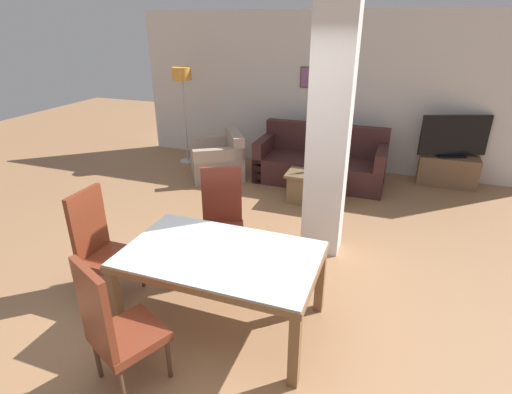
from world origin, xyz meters
TOP-DOWN VIEW (x-y plane):
  - ground_plane at (0.00, 0.00)m, footprint 18.00×18.00m
  - back_wall at (-0.00, 4.58)m, footprint 7.20×0.09m
  - divider_pillar at (0.57, 1.60)m, footprint 0.44×0.32m
  - dining_table at (0.00, 0.00)m, footprint 1.67×1.01m
  - dining_chair_near_left at (-0.41, -0.89)m, footprint 0.61×0.61m
  - dining_chair_far_left at (-0.41, 0.93)m, footprint 0.61×0.61m
  - dining_chair_head_left at (-1.27, 0.00)m, footprint 0.46×0.46m
  - sofa at (0.11, 3.76)m, footprint 2.10×0.92m
  - armchair at (-1.62, 3.41)m, footprint 1.22×1.24m
  - coffee_table at (0.18, 2.84)m, footprint 0.78×0.47m
  - bottle at (0.11, 2.89)m, footprint 0.06×0.06m
  - tv_stand at (2.12, 4.30)m, footprint 0.91×0.40m
  - tv_screen at (2.12, 4.30)m, footprint 1.04×0.43m
  - floor_lamp at (-2.51, 3.88)m, footprint 0.34×0.34m

SIDE VIEW (x-z plane):
  - ground_plane at x=0.00m, z-range 0.00..0.00m
  - coffee_table at x=0.18m, z-range 0.01..0.46m
  - tv_stand at x=2.12m, z-range 0.00..0.49m
  - armchair at x=-1.62m, z-range -0.11..0.66m
  - sofa at x=0.11m, z-range -0.15..0.76m
  - dining_chair_near_left at x=-0.41m, z-range 0.01..1.10m
  - dining_chair_far_left at x=-0.41m, z-range 0.01..1.10m
  - dining_chair_head_left at x=-1.27m, z-range 0.01..1.10m
  - bottle at x=0.11m, z-range 0.43..0.71m
  - dining_table at x=0.00m, z-range 0.22..0.95m
  - tv_screen at x=2.12m, z-range 0.48..1.16m
  - divider_pillar at x=0.57m, z-range 0.00..2.70m
  - back_wall at x=0.00m, z-range 0.00..2.70m
  - floor_lamp at x=-2.51m, z-range 0.61..2.37m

